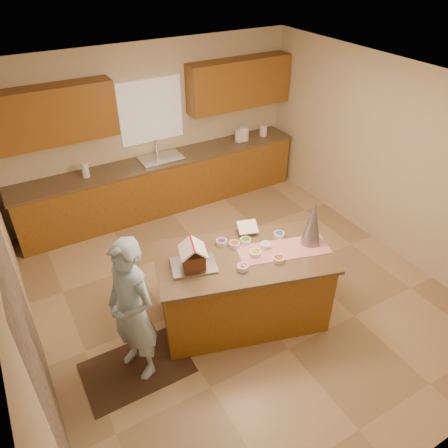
{
  "coord_description": "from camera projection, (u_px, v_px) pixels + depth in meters",
  "views": [
    {
      "loc": [
        -2.29,
        -3.62,
        4.01
      ],
      "look_at": [
        -0.1,
        0.2,
        1.0
      ],
      "focal_mm": 34.38,
      "sensor_mm": 36.0,
      "label": 1
    }
  ],
  "objects": [
    {
      "name": "window_curtain",
      "position": [
        151.0,
        111.0,
        6.82
      ],
      "size": [
        1.05,
        0.03,
        1.0
      ],
      "primitive_type": "cube",
      "color": "white",
      "rests_on": "wall_back"
    },
    {
      "name": "upper_cabinet_left",
      "position": [
        48.0,
        116.0,
        5.93
      ],
      "size": [
        1.85,
        0.35,
        0.8
      ],
      "primitive_type": "cube",
      "color": "#995820",
      "rests_on": "wall_back"
    },
    {
      "name": "boy",
      "position": [
        132.0,
        311.0,
        4.3
      ],
      "size": [
        0.61,
        0.73,
        1.7
      ],
      "primitive_type": "imported",
      "rotation": [
        0.0,
        0.0,
        -1.19
      ],
      "color": "#9FC5E2",
      "rests_on": "rug"
    },
    {
      "name": "rug",
      "position": [
        137.0,
        368.0,
        4.76
      ],
      "size": [
        1.15,
        0.75,
        0.01
      ],
      "primitive_type": "cube",
      "color": "black",
      "rests_on": "floor"
    },
    {
      "name": "table_runner",
      "position": [
        283.0,
        249.0,
        4.94
      ],
      "size": [
        1.13,
        0.67,
        0.01
      ],
      "primitive_type": "cube",
      "rotation": [
        0.0,
        0.0,
        -0.29
      ],
      "color": "#AD0C1B",
      "rests_on": "island_top"
    },
    {
      "name": "tinsel_tree",
      "position": [
        313.0,
        222.0,
        4.89
      ],
      "size": [
        0.29,
        0.29,
        0.58
      ],
      "primitive_type": "cone",
      "rotation": [
        0.0,
        0.0,
        -0.29
      ],
      "color": "#AAABB6",
      "rests_on": "island_top"
    },
    {
      "name": "back_counter_top",
      "position": [
        161.0,
        160.0,
        7.05
      ],
      "size": [
        4.85,
        0.63,
        0.04
      ],
      "primitive_type": "cube",
      "color": "brown",
      "rests_on": "back_counter_base"
    },
    {
      "name": "candy_bowls",
      "position": [
        253.0,
        248.0,
        4.92
      ],
      "size": [
        0.83,
        0.72,
        0.06
      ],
      "color": "#3177B8",
      "rests_on": "island_top"
    },
    {
      "name": "island_top",
      "position": [
        244.0,
        257.0,
        4.87
      ],
      "size": [
        2.21,
        1.56,
        0.04
      ],
      "primitive_type": "cube",
      "rotation": [
        0.0,
        0.0,
        -0.29
      ],
      "color": "brown",
      "rests_on": "island_base"
    },
    {
      "name": "canister_b",
      "position": [
        244.0,
        133.0,
        7.62
      ],
      "size": [
        0.17,
        0.17,
        0.25
      ],
      "primitive_type": "cylinder",
      "color": "white",
      "rests_on": "back_counter_top"
    },
    {
      "name": "sink",
      "position": [
        161.0,
        161.0,
        7.05
      ],
      "size": [
        0.7,
        0.45,
        0.12
      ],
      "primitive_type": "cube",
      "color": "silver",
      "rests_on": "back_counter_top"
    },
    {
      "name": "canister_c",
      "position": [
        263.0,
        130.0,
        7.81
      ],
      "size": [
        0.13,
        0.13,
        0.19
      ],
      "primitive_type": "cylinder",
      "color": "white",
      "rests_on": "back_counter_top"
    },
    {
      "name": "back_counter_base",
      "position": [
        164.0,
        185.0,
        7.31
      ],
      "size": [
        4.8,
        0.6,
        0.88
      ],
      "primitive_type": "cube",
      "color": "#8D5F1D",
      "rests_on": "floor"
    },
    {
      "name": "upper_cabinet_right",
      "position": [
        239.0,
        83.0,
        7.2
      ],
      "size": [
        1.85,
        0.35,
        0.8
      ],
      "primitive_type": "cube",
      "color": "#995820",
      "rests_on": "wall_back"
    },
    {
      "name": "wall_right",
      "position": [
        390.0,
        159.0,
        6.06
      ],
      "size": [
        5.5,
        5.5,
        0.0
      ],
      "primitive_type": "plane",
      "color": "beige",
      "rests_on": "floor"
    },
    {
      "name": "island_base",
      "position": [
        242.0,
        289.0,
        5.14
      ],
      "size": [
        2.1,
        1.46,
        0.93
      ],
      "primitive_type": "cube",
      "rotation": [
        0.0,
        0.0,
        -0.29
      ],
      "color": "#8D5F1D",
      "rests_on": "floor"
    },
    {
      "name": "gingerbread_house",
      "position": [
        193.0,
        256.0,
        4.62
      ],
      "size": [
        0.36,
        0.37,
        0.3
      ],
      "color": "#5C2B18",
      "rests_on": "baking_tray"
    },
    {
      "name": "wall_front",
      "position": [
        440.0,
        381.0,
        3.07
      ],
      "size": [
        5.5,
        5.5,
        0.0
      ],
      "primitive_type": "plane",
      "color": "beige",
      "rests_on": "floor"
    },
    {
      "name": "cookbook",
      "position": [
        248.0,
        227.0,
        5.16
      ],
      "size": [
        0.28,
        0.24,
        0.1
      ],
      "primitive_type": "cube",
      "rotation": [
        -1.13,
        0.0,
        -0.29
      ],
      "color": "white",
      "rests_on": "island_top"
    },
    {
      "name": "faucet",
      "position": [
        156.0,
        147.0,
        7.09
      ],
      "size": [
        0.03,
        0.03,
        0.28
      ],
      "primitive_type": "cylinder",
      "color": "silver",
      "rests_on": "back_counter_top"
    },
    {
      "name": "canister_a",
      "position": [
        239.0,
        135.0,
        7.59
      ],
      "size": [
        0.15,
        0.15,
        0.21
      ],
      "primitive_type": "cylinder",
      "color": "white",
      "rests_on": "back_counter_top"
    },
    {
      "name": "ceiling",
      "position": [
        243.0,
        91.0,
        4.28
      ],
      "size": [
        5.5,
        5.5,
        0.0
      ],
      "primitive_type": "plane",
      "color": "silver",
      "rests_on": "floor"
    },
    {
      "name": "wall_back",
      "position": [
        152.0,
        128.0,
        7.01
      ],
      "size": [
        5.5,
        5.5,
        0.0
      ],
      "primitive_type": "plane",
      "color": "beige",
      "rests_on": "floor"
    },
    {
      "name": "wall_left",
      "position": [
        13.0,
        275.0,
        4.01
      ],
      "size": [
        5.5,
        5.5,
        0.0
      ],
      "primitive_type": "plane",
      "color": "beige",
      "rests_on": "floor"
    },
    {
      "name": "baking_tray",
      "position": [
        194.0,
        265.0,
        4.69
      ],
      "size": [
        0.57,
        0.48,
        0.03
      ],
      "primitive_type": "cube",
      "rotation": [
        0.0,
        0.0,
        -0.29
      ],
      "color": "silver",
      "rests_on": "island_top"
    },
    {
      "name": "floor",
      "position": [
        238.0,
        290.0,
        5.8
      ],
      "size": [
        5.5,
        5.5,
        0.0
      ],
      "primitive_type": "plane",
      "color": "tan",
      "rests_on": "ground"
    },
    {
      "name": "paper_towel",
      "position": [
        85.0,
        170.0,
        6.47
      ],
      "size": [
        0.11,
        0.11,
        0.23
      ],
      "primitive_type": "cylinder",
      "color": "white",
      "rests_on": "back_counter_top"
    },
    {
      "name": "stone_accent",
      "position": [
        32.0,
        340.0,
        3.5
      ],
      "size": [
        0.0,
        2.5,
        2.5
      ],
      "primitive_type": "plane",
      "rotation": [
        1.57,
        0.0,
        1.57
      ],
      "color": "gray",
      "rests_on": "wall_left"
    }
  ]
}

